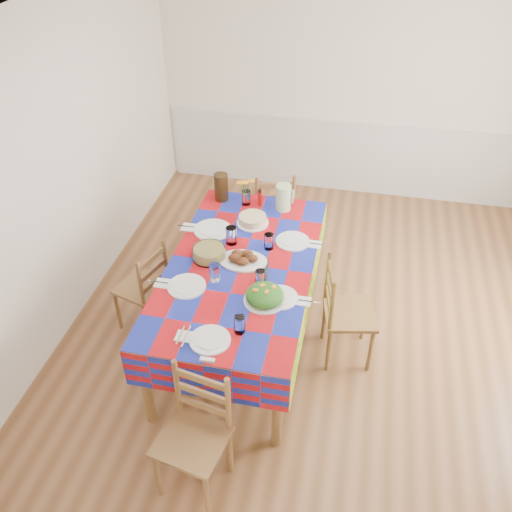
{
  "coord_description": "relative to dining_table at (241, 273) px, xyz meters",
  "views": [
    {
      "loc": [
        0.16,
        -3.61,
        3.54
      ],
      "look_at": [
        -0.57,
        -0.18,
        0.84
      ],
      "focal_mm": 38.0,
      "sensor_mm": 36.0,
      "label": 1
    }
  ],
  "objects": [
    {
      "name": "flower_vase",
      "position": [
        -0.16,
        0.89,
        0.2
      ],
      "size": [
        0.16,
        0.14,
        0.26
      ],
      "color": "white",
      "rests_on": "dining_table"
    },
    {
      "name": "setting_right_far",
      "position": [
        0.3,
        0.34,
        0.13
      ],
      "size": [
        0.54,
        0.31,
        0.14
      ],
      "rotation": [
        0.0,
        0.0,
        -1.57
      ],
      "color": "white",
      "rests_on": "dining_table"
    },
    {
      "name": "dining_table",
      "position": [
        0.0,
        0.0,
        0.0
      ],
      "size": [
        1.16,
        2.16,
        0.84
      ],
      "color": "brown",
      "rests_on": "room"
    },
    {
      "name": "chair_far",
      "position": [
        0.01,
        1.36,
        -0.27
      ],
      "size": [
        0.53,
        0.52,
        0.96
      ],
      "rotation": [
        0.0,
        0.0,
        3.46
      ],
      "color": "brown",
      "rests_on": "room"
    },
    {
      "name": "cake",
      "position": [
        -0.03,
        0.59,
        0.13
      ],
      "size": [
        0.29,
        0.29,
        0.08
      ],
      "color": "white",
      "rests_on": "dining_table"
    },
    {
      "name": "chair_right",
      "position": [
        0.86,
        -0.01,
        -0.27
      ],
      "size": [
        0.48,
        0.5,
        0.97
      ],
      "rotation": [
        0.0,
        0.0,
        1.77
      ],
      "color": "brown",
      "rests_on": "room"
    },
    {
      "name": "chair_left",
      "position": [
        -0.87,
        -0.01,
        -0.3
      ],
      "size": [
        0.48,
        0.49,
        0.89
      ],
      "rotation": [
        0.0,
        0.0,
        -1.88
      ],
      "color": "brown",
      "rests_on": "room"
    },
    {
      "name": "meat_platter",
      "position": [
        0.01,
        0.03,
        0.13
      ],
      "size": [
        0.4,
        0.29,
        0.08
      ],
      "color": "white",
      "rests_on": "dining_table"
    },
    {
      "name": "chair_near",
      "position": [
        0.01,
        -1.36,
        -0.27
      ],
      "size": [
        0.5,
        0.48,
        0.97
      ],
      "rotation": [
        0.0,
        0.0,
        -0.19
      ],
      "color": "brown",
      "rests_on": "room"
    },
    {
      "name": "serving_utensils",
      "position": [
        0.2,
        -0.1,
        0.1
      ],
      "size": [
        0.17,
        0.37,
        0.01
      ],
      "color": "black",
      "rests_on": "dining_table"
    },
    {
      "name": "setting_near_head",
      "position": [
        0.05,
        -0.81,
        0.13
      ],
      "size": [
        0.46,
        0.31,
        0.14
      ],
      "color": "white",
      "rests_on": "dining_table"
    },
    {
      "name": "green_pitcher",
      "position": [
        0.19,
        0.88,
        0.22
      ],
      "size": [
        0.14,
        0.14,
        0.24
      ],
      "primitive_type": "cylinder",
      "color": "#B3DD9C",
      "rests_on": "dining_table"
    },
    {
      "name": "tea_pitcher",
      "position": [
        -0.41,
        0.93,
        0.23
      ],
      "size": [
        0.13,
        0.13,
        0.26
      ],
      "primitive_type": "cylinder",
      "color": "black",
      "rests_on": "dining_table"
    },
    {
      "name": "setting_left_far",
      "position": [
        -0.28,
        0.35,
        0.13
      ],
      "size": [
        0.6,
        0.36,
        0.16
      ],
      "rotation": [
        0.0,
        0.0,
        1.57
      ],
      "color": "white",
      "rests_on": "dining_table"
    },
    {
      "name": "salad_platter",
      "position": [
        0.27,
        -0.39,
        0.15
      ],
      "size": [
        0.32,
        0.32,
        0.13
      ],
      "color": "white",
      "rests_on": "dining_table"
    },
    {
      "name": "setting_left_near",
      "position": [
        -0.28,
        -0.31,
        0.13
      ],
      "size": [
        0.54,
        0.32,
        0.14
      ],
      "rotation": [
        0.0,
        0.0,
        1.57
      ],
      "color": "white",
      "rests_on": "dining_table"
    },
    {
      "name": "setting_right_near",
      "position": [
        0.32,
        -0.29,
        0.12
      ],
      "size": [
        0.52,
        0.3,
        0.13
      ],
      "rotation": [
        0.0,
        0.0,
        -1.57
      ],
      "color": "white",
      "rests_on": "dining_table"
    },
    {
      "name": "name_card",
      "position": [
        0.02,
        -1.04,
        0.11
      ],
      "size": [
        0.1,
        0.03,
        0.02
      ],
      "primitive_type": "cube",
      "color": "white",
      "rests_on": "dining_table"
    },
    {
      "name": "hot_sauce",
      "position": [
        -0.03,
        0.9,
        0.18
      ],
      "size": [
        0.04,
        0.04,
        0.17
      ],
      "primitive_type": "cylinder",
      "color": "#B2120E",
      "rests_on": "dining_table"
    },
    {
      "name": "room",
      "position": [
        0.67,
        0.31,
        0.61
      ],
      "size": [
        4.58,
        5.08,
        2.78
      ],
      "color": "brown",
      "rests_on": "ground"
    },
    {
      "name": "wainscot",
      "position": [
        0.67,
        2.79,
        -0.26
      ],
      "size": [
        4.41,
        0.06,
        0.92
      ],
      "color": "silver",
      "rests_on": "room"
    },
    {
      "name": "pasta_bowl",
      "position": [
        -0.27,
        0.03,
        0.14
      ],
      "size": [
        0.27,
        0.27,
        0.1
      ],
      "color": "white",
      "rests_on": "dining_table"
    }
  ]
}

